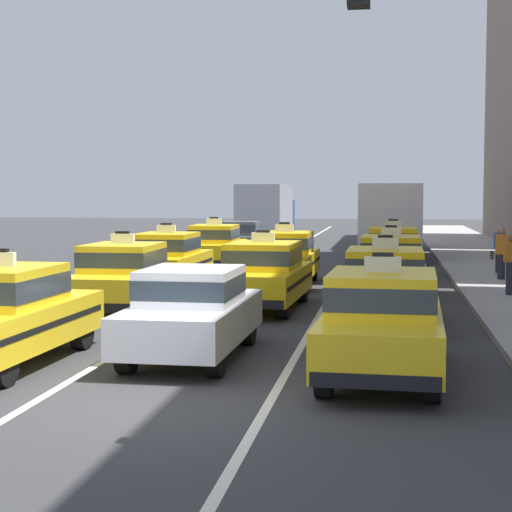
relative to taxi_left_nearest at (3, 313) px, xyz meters
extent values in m
plane|color=#353538|center=(3.13, -2.26, -0.88)|extent=(160.00, 160.00, 0.00)
cube|color=silver|center=(1.53, 17.74, -0.87)|extent=(0.14, 80.00, 0.01)
cube|color=silver|center=(4.73, 17.74, -0.87)|extent=(0.14, 80.00, 0.01)
cylinder|color=black|center=(-0.70, 1.60, -0.56)|extent=(0.26, 0.65, 0.64)
cylinder|color=black|center=(0.78, 1.56, -0.56)|extent=(0.26, 0.65, 0.64)
cylinder|color=black|center=(0.70, -1.50, -0.56)|extent=(0.26, 0.65, 0.64)
cube|color=yellow|center=(0.00, 0.05, -0.21)|extent=(1.91, 4.54, 0.70)
cube|color=black|center=(0.00, 0.05, -0.16)|extent=(1.92, 4.18, 0.10)
cube|color=black|center=(0.06, 2.26, -0.46)|extent=(1.71, 0.18, 0.20)
cylinder|color=black|center=(-0.66, 7.80, -0.56)|extent=(0.25, 0.64, 0.64)
cylinder|color=black|center=(0.82, 7.81, -0.56)|extent=(0.25, 0.64, 0.64)
cylinder|color=black|center=(-0.63, 4.74, -0.56)|extent=(0.25, 0.64, 0.64)
cylinder|color=black|center=(0.85, 4.75, -0.56)|extent=(0.25, 0.64, 0.64)
cube|color=yellow|center=(0.10, 6.28, -0.21)|extent=(1.84, 4.52, 0.70)
cube|color=black|center=(0.10, 6.28, -0.16)|extent=(1.86, 4.16, 0.10)
cube|color=yellow|center=(0.10, 6.13, 0.46)|extent=(1.62, 2.11, 0.64)
cube|color=#2D3842|center=(0.10, 6.13, 0.46)|extent=(1.64, 2.13, 0.35)
cube|color=white|center=(0.10, 6.13, 0.90)|extent=(0.56, 0.12, 0.24)
cube|color=black|center=(0.10, 6.13, 1.05)|extent=(0.32, 0.11, 0.06)
cube|color=black|center=(0.08, 8.49, -0.46)|extent=(1.71, 0.15, 0.20)
cube|color=black|center=(0.11, 4.07, -0.46)|extent=(1.71, 0.15, 0.20)
cylinder|color=black|center=(-0.97, 13.11, -0.56)|extent=(0.25, 0.64, 0.64)
cylinder|color=black|center=(0.50, 13.09, -0.56)|extent=(0.25, 0.64, 0.64)
cylinder|color=black|center=(-1.02, 10.05, -0.56)|extent=(0.25, 0.64, 0.64)
cylinder|color=black|center=(0.46, 10.03, -0.56)|extent=(0.25, 0.64, 0.64)
cube|color=yellow|center=(-0.26, 11.57, -0.21)|extent=(1.87, 4.53, 0.70)
cube|color=black|center=(-0.26, 11.57, -0.16)|extent=(1.88, 4.17, 0.10)
cube|color=yellow|center=(-0.26, 11.42, 0.46)|extent=(1.63, 2.12, 0.64)
cube|color=#2D3842|center=(-0.26, 11.42, 0.46)|extent=(1.65, 2.14, 0.35)
cube|color=white|center=(-0.26, 11.42, 0.90)|extent=(0.56, 0.13, 0.24)
cube|color=black|center=(-0.26, 11.42, 1.05)|extent=(0.32, 0.11, 0.06)
cube|color=black|center=(-0.23, 13.78, -0.46)|extent=(1.71, 0.17, 0.20)
cube|color=black|center=(-0.29, 9.36, -0.46)|extent=(1.71, 0.17, 0.20)
cylinder|color=black|center=(-0.88, 19.30, -0.56)|extent=(0.26, 0.65, 0.64)
cylinder|color=black|center=(0.60, 19.34, -0.56)|extent=(0.26, 0.65, 0.64)
cylinder|color=black|center=(-0.81, 16.24, -0.56)|extent=(0.26, 0.65, 0.64)
cylinder|color=black|center=(0.67, 16.28, -0.56)|extent=(0.26, 0.65, 0.64)
cube|color=yellow|center=(-0.10, 17.79, -0.21)|extent=(1.91, 4.54, 0.70)
cube|color=black|center=(-0.10, 17.79, -0.16)|extent=(1.92, 4.18, 0.10)
cube|color=yellow|center=(-0.10, 17.64, 0.46)|extent=(1.65, 2.14, 0.64)
cube|color=#2D3842|center=(-0.10, 17.64, 0.46)|extent=(1.67, 2.16, 0.35)
cube|color=white|center=(-0.10, 17.64, 0.90)|extent=(0.56, 0.13, 0.24)
cube|color=black|center=(-0.10, 17.64, 1.05)|extent=(0.32, 0.12, 0.06)
cube|color=black|center=(-0.16, 20.00, -0.46)|extent=(1.71, 0.18, 0.20)
cube|color=black|center=(-0.05, 15.58, -0.46)|extent=(1.71, 0.18, 0.20)
cylinder|color=black|center=(-0.90, 25.32, -0.56)|extent=(0.25, 0.64, 0.64)
cylinder|color=black|center=(0.55, 25.33, -0.56)|extent=(0.25, 0.64, 0.64)
cylinder|color=black|center=(-0.87, 22.48, -0.56)|extent=(0.25, 0.64, 0.64)
cylinder|color=black|center=(0.57, 22.49, -0.56)|extent=(0.25, 0.64, 0.64)
cube|color=#4C5156|center=(-0.16, 23.91, -0.23)|extent=(1.80, 4.32, 0.66)
cube|color=#4C5156|center=(-0.16, 23.81, 0.40)|extent=(1.58, 1.92, 0.60)
cube|color=#2D3842|center=(-0.16, 23.81, 0.40)|extent=(1.60, 1.94, 0.33)
cylinder|color=black|center=(-1.02, 32.85, -0.56)|extent=(0.25, 0.64, 0.64)
cylinder|color=black|center=(0.88, 32.83, -0.56)|extent=(0.25, 0.64, 0.64)
cylinder|color=black|center=(-1.06, 28.95, -0.56)|extent=(0.25, 0.64, 0.64)
cylinder|color=black|center=(0.84, 28.93, -0.56)|extent=(0.25, 0.64, 0.64)
cube|color=#194C8C|center=(-0.06, 33.82, 0.49)|extent=(2.12, 2.22, 2.10)
cube|color=#2D3842|center=(-0.05, 34.89, 0.79)|extent=(1.93, 0.08, 0.76)
cube|color=#B2B7C1|center=(-0.09, 30.56, 1.04)|extent=(2.35, 5.22, 2.70)
cylinder|color=black|center=(2.27, 2.52, -0.56)|extent=(0.25, 0.64, 0.64)
cylinder|color=black|center=(3.71, 2.50, -0.56)|extent=(0.25, 0.64, 0.64)
cylinder|color=black|center=(2.23, -0.32, -0.56)|extent=(0.25, 0.64, 0.64)
cylinder|color=black|center=(3.67, -0.34, -0.56)|extent=(0.25, 0.64, 0.64)
cube|color=silver|center=(2.97, 1.09, -0.23)|extent=(1.81, 4.32, 0.66)
cube|color=silver|center=(2.97, 0.99, 0.40)|extent=(1.58, 1.92, 0.60)
cube|color=#2D3842|center=(2.97, 0.99, 0.40)|extent=(1.60, 1.94, 0.33)
cylinder|color=black|center=(2.63, 8.91, -0.56)|extent=(0.26, 0.65, 0.64)
cylinder|color=black|center=(4.10, 8.85, -0.56)|extent=(0.26, 0.65, 0.64)
cylinder|color=black|center=(2.51, 5.85, -0.56)|extent=(0.26, 0.65, 0.64)
cylinder|color=black|center=(3.99, 5.79, -0.56)|extent=(0.26, 0.65, 0.64)
cube|color=yellow|center=(3.31, 7.35, -0.21)|extent=(1.97, 4.57, 0.70)
cube|color=black|center=(3.31, 7.35, -0.16)|extent=(1.98, 4.21, 0.10)
cube|color=yellow|center=(3.30, 7.20, 0.46)|extent=(1.68, 2.16, 0.64)
cube|color=#2D3842|center=(3.30, 7.20, 0.46)|extent=(1.70, 2.18, 0.35)
cube|color=white|center=(3.30, 7.20, 0.90)|extent=(0.56, 0.14, 0.24)
cube|color=black|center=(3.30, 7.20, 1.05)|extent=(0.32, 0.12, 0.06)
cube|color=black|center=(3.39, 9.56, -0.46)|extent=(1.71, 0.21, 0.20)
cube|color=black|center=(3.22, 5.14, -0.46)|extent=(1.71, 0.21, 0.20)
cylinder|color=black|center=(2.42, 14.31, -0.56)|extent=(0.24, 0.64, 0.64)
cylinder|color=black|center=(3.90, 14.31, -0.56)|extent=(0.24, 0.64, 0.64)
cylinder|color=black|center=(2.42, 11.25, -0.56)|extent=(0.24, 0.64, 0.64)
cylinder|color=black|center=(3.89, 11.25, -0.56)|extent=(0.24, 0.64, 0.64)
cube|color=yellow|center=(3.16, 12.78, -0.21)|extent=(1.81, 4.50, 0.70)
cube|color=black|center=(3.16, 12.78, -0.16)|extent=(1.83, 4.14, 0.10)
cube|color=yellow|center=(3.16, 12.63, 0.46)|extent=(1.60, 2.10, 0.64)
cube|color=#2D3842|center=(3.16, 12.63, 0.46)|extent=(1.62, 2.12, 0.35)
cube|color=white|center=(3.16, 12.63, 0.90)|extent=(0.56, 0.12, 0.24)
cube|color=black|center=(3.16, 12.63, 1.05)|extent=(0.32, 0.11, 0.06)
cube|color=black|center=(3.16, 14.99, -0.46)|extent=(1.71, 0.14, 0.20)
cube|color=black|center=(3.15, 10.57, -0.46)|extent=(1.71, 0.14, 0.20)
cylinder|color=black|center=(5.56, 1.65, -0.56)|extent=(0.26, 0.65, 0.64)
cylinder|color=black|center=(7.03, 1.60, -0.56)|extent=(0.26, 0.65, 0.64)
cylinder|color=black|center=(5.45, -1.41, -0.56)|extent=(0.26, 0.65, 0.64)
cylinder|color=black|center=(6.93, -1.46, -0.56)|extent=(0.26, 0.65, 0.64)
cube|color=yellow|center=(6.24, 0.09, -0.21)|extent=(1.95, 4.56, 0.70)
cube|color=black|center=(6.24, 0.09, -0.16)|extent=(1.96, 4.20, 0.10)
cube|color=yellow|center=(6.24, -0.06, 0.46)|extent=(1.67, 2.15, 0.64)
cube|color=#2D3842|center=(6.24, -0.06, 0.46)|extent=(1.69, 2.17, 0.35)
cube|color=white|center=(6.24, -0.06, 0.90)|extent=(0.56, 0.14, 0.24)
cube|color=black|center=(6.24, -0.06, 1.05)|extent=(0.32, 0.12, 0.06)
cube|color=black|center=(6.32, 2.30, -0.46)|extent=(1.71, 0.20, 0.20)
cube|color=black|center=(6.17, -2.12, -0.46)|extent=(1.71, 0.20, 0.20)
cylinder|color=black|center=(5.52, 7.01, -0.56)|extent=(0.24, 0.64, 0.64)
cylinder|color=black|center=(7.00, 7.00, -0.56)|extent=(0.24, 0.64, 0.64)
cylinder|color=black|center=(5.51, 3.95, -0.56)|extent=(0.24, 0.64, 0.64)
cylinder|color=black|center=(6.98, 3.94, -0.56)|extent=(0.24, 0.64, 0.64)
cube|color=yellow|center=(6.25, 5.47, -0.21)|extent=(1.82, 4.51, 0.70)
cube|color=black|center=(6.25, 5.47, -0.16)|extent=(1.84, 4.15, 0.10)
cube|color=yellow|center=(6.25, 5.32, 0.46)|extent=(1.61, 2.11, 0.64)
cube|color=#2D3842|center=(6.25, 5.32, 0.46)|extent=(1.63, 2.13, 0.35)
cube|color=white|center=(6.25, 5.32, 0.90)|extent=(0.56, 0.12, 0.24)
cube|color=black|center=(6.25, 5.32, 1.05)|extent=(0.32, 0.11, 0.06)
cube|color=black|center=(6.26, 7.68, -0.46)|extent=(1.71, 0.15, 0.20)
cube|color=black|center=(6.24, 3.26, -0.46)|extent=(1.71, 0.15, 0.20)
cylinder|color=black|center=(5.66, 12.40, -0.56)|extent=(0.24, 0.64, 0.64)
cylinder|color=black|center=(7.13, 12.39, -0.56)|extent=(0.24, 0.64, 0.64)
cylinder|color=black|center=(5.64, 9.34, -0.56)|extent=(0.24, 0.64, 0.64)
cylinder|color=black|center=(7.11, 9.33, -0.56)|extent=(0.24, 0.64, 0.64)
cube|color=yellow|center=(6.39, 10.86, -0.21)|extent=(1.83, 4.51, 0.70)
cube|color=black|center=(6.39, 10.86, -0.16)|extent=(1.85, 4.15, 0.10)
cube|color=yellow|center=(6.38, 10.71, 0.46)|extent=(1.61, 2.11, 0.64)
cube|color=#2D3842|center=(6.38, 10.71, 0.46)|extent=(1.63, 2.13, 0.35)
cube|color=white|center=(6.38, 10.71, 0.90)|extent=(0.56, 0.12, 0.24)
cube|color=black|center=(6.38, 10.71, 1.05)|extent=(0.32, 0.11, 0.06)
cube|color=black|center=(6.40, 13.07, -0.46)|extent=(1.71, 0.15, 0.20)
cube|color=black|center=(6.37, 8.65, -0.46)|extent=(1.71, 0.15, 0.20)
cylinder|color=black|center=(5.73, 17.93, -0.56)|extent=(0.24, 0.64, 0.64)
cylinder|color=black|center=(7.21, 17.93, -0.56)|extent=(0.24, 0.64, 0.64)
cylinder|color=black|center=(5.73, 14.87, -0.56)|extent=(0.24, 0.64, 0.64)
cylinder|color=black|center=(7.21, 14.87, -0.56)|extent=(0.24, 0.64, 0.64)
cube|color=yellow|center=(6.47, 16.40, -0.21)|extent=(1.80, 4.50, 0.70)
cube|color=black|center=(6.47, 16.40, -0.16)|extent=(1.82, 4.14, 0.10)
cube|color=yellow|center=(6.47, 16.25, 0.46)|extent=(1.60, 2.10, 0.64)
cube|color=#2D3842|center=(6.47, 16.25, 0.46)|extent=(1.62, 2.12, 0.35)
cube|color=white|center=(6.47, 16.25, 0.90)|extent=(0.56, 0.12, 0.24)
cube|color=black|center=(6.47, 16.25, 1.05)|extent=(0.32, 0.11, 0.06)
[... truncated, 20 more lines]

